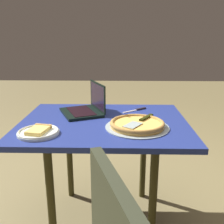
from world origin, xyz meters
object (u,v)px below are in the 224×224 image
at_px(pizza_plate, 38,132).
at_px(pizza_tray, 137,124).
at_px(dining_table, 104,133).
at_px(table_knife, 137,110).
at_px(laptop, 86,108).

distance_m(pizza_plate, pizza_tray, 0.58).
bearing_deg(dining_table, pizza_tray, -29.95).
bearing_deg(dining_table, table_knife, 47.77).
height_order(dining_table, laptop, laptop).
relative_size(dining_table, pizza_plate, 4.60).
relative_size(laptop, table_knife, 2.07).
bearing_deg(dining_table, pizza_plate, -145.92).
height_order(dining_table, table_knife, table_knife).
bearing_deg(pizza_tray, dining_table, 150.05).
bearing_deg(laptop, table_knife, 12.61).
bearing_deg(table_knife, laptop, -167.39).
bearing_deg(pizza_plate, laptop, 62.09).
xyz_separation_m(dining_table, laptop, (-0.14, 0.17, 0.13)).
relative_size(pizza_tray, table_knife, 2.12).
height_order(pizza_plate, table_knife, pizza_plate).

